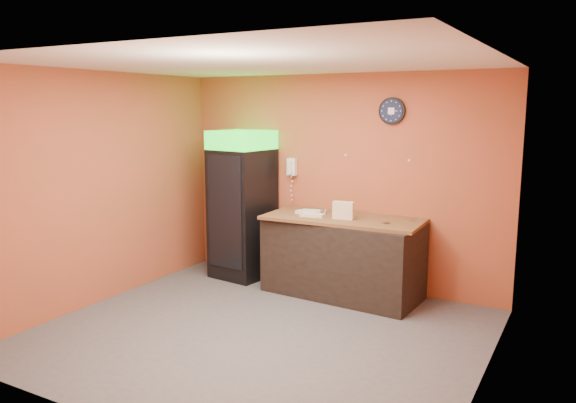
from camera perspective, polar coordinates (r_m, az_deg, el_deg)
The scene contains 15 objects.
floor at distance 6.12m, azimuth -2.89°, elevation -13.23°, with size 4.50×4.50×0.00m, color #47474C.
back_wall at distance 7.48m, azimuth 5.14°, elevation 2.09°, with size 4.50×0.02×2.80m, color #BA4D34.
left_wall at distance 7.17m, azimuth -18.46°, elevation 1.29°, with size 0.02×4.00×2.80m, color #BA4D34.
right_wall at distance 4.94m, azimuth 19.75°, elevation -2.37°, with size 0.02×4.00×2.80m, color #BA4D34.
ceiling at distance 5.66m, azimuth -3.13°, elevation 13.90°, with size 4.50×4.00×0.02m, color white.
beverage_cooler at distance 7.82m, azimuth -4.80°, elevation -0.53°, with size 0.80×0.81×2.05m.
prep_counter at distance 7.17m, azimuth 5.54°, elevation -5.72°, with size 1.94×0.86×0.97m, color black.
wall_clock at distance 7.13m, azimuth 10.52°, elevation 9.04°, with size 0.33×0.06×0.33m.
wall_phone at distance 7.71m, azimuth 0.37°, elevation 3.54°, with size 0.13×0.11×0.24m.
butcher_paper at distance 7.05m, azimuth 5.61°, elevation -1.76°, with size 1.98×0.87×0.04m, color brown.
sub_roll_stack at distance 6.91m, azimuth 5.64°, elevation -0.90°, with size 0.27×0.12×0.22m.
wrapped_sandwich_left at distance 7.20m, azimuth 1.91°, elevation -1.15°, with size 0.29×0.12×0.04m, color silver.
wrapped_sandwich_mid at distance 7.05m, azimuth 2.50°, elevation -1.39°, with size 0.30×0.12×0.04m, color silver.
wrapped_sandwich_right at distance 7.28m, azimuth 2.68°, elevation -1.03°, with size 0.31×0.12×0.04m, color silver.
kitchen_tool at distance 7.21m, azimuth 3.50°, elevation -1.07°, with size 0.06×0.06×0.06m, color silver.
Camera 1 is at (2.99, -4.78, 2.38)m, focal length 35.00 mm.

